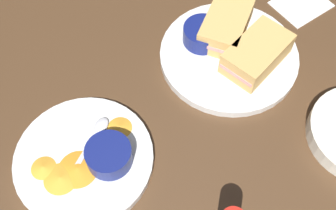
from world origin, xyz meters
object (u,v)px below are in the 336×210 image
(plate_chips_companion, at_px, (84,159))
(ramekin_light_gravy, at_px, (109,155))
(ramekin_dark_sauce, at_px, (203,34))
(sandwich_half_near, at_px, (257,54))
(plate_sandwich_main, at_px, (229,56))
(spoon_by_gravy_ramekin, at_px, (98,132))
(spoon_by_dark_ramekin, at_px, (228,54))
(sandwich_half_far, at_px, (226,25))

(plate_chips_companion, distance_m, ramekin_light_gravy, 0.05)
(ramekin_dark_sauce, bearing_deg, sandwich_half_near, 118.29)
(sandwich_half_near, xyz_separation_m, plate_chips_companion, (0.36, -0.00, -0.03))
(plate_sandwich_main, relative_size, ramekin_light_gravy, 3.55)
(sandwich_half_near, height_order, ramekin_light_gravy, sandwich_half_near)
(plate_chips_companion, bearing_deg, sandwich_half_near, 179.61)
(ramekin_light_gravy, bearing_deg, spoon_by_gravy_ramekin, -96.93)
(ramekin_dark_sauce, height_order, spoon_by_dark_ramekin, ramekin_dark_sauce)
(spoon_by_dark_ramekin, xyz_separation_m, ramekin_light_gravy, (0.29, 0.07, 0.02))
(sandwich_half_near, distance_m, sandwich_half_far, 0.09)
(plate_sandwich_main, relative_size, plate_chips_companion, 1.15)
(spoon_by_dark_ramekin, height_order, ramekin_light_gravy, ramekin_light_gravy)
(plate_sandwich_main, xyz_separation_m, sandwich_half_near, (-0.03, 0.04, 0.03))
(sandwich_half_near, height_order, sandwich_half_far, same)
(spoon_by_gravy_ramekin, bearing_deg, sandwich_half_far, -169.47)
(plate_chips_companion, relative_size, ramekin_light_gravy, 3.08)
(sandwich_half_far, distance_m, ramekin_light_gravy, 0.34)
(spoon_by_dark_ramekin, relative_size, plate_chips_companion, 0.43)
(spoon_by_dark_ramekin, relative_size, spoon_by_gravy_ramekin, 1.08)
(sandwich_half_far, bearing_deg, spoon_by_gravy_ramekin, 10.53)
(spoon_by_gravy_ramekin, bearing_deg, plate_chips_companion, 32.62)
(sandwich_half_near, height_order, spoon_by_dark_ramekin, sandwich_half_near)
(plate_sandwich_main, distance_m, sandwich_half_far, 0.06)
(sandwich_half_far, bearing_deg, spoon_by_dark_ramekin, 58.47)
(sandwich_half_far, height_order, spoon_by_dark_ramekin, sandwich_half_far)
(plate_chips_companion, xyz_separation_m, ramekin_light_gravy, (-0.03, 0.03, 0.03))
(plate_sandwich_main, bearing_deg, sandwich_half_near, 123.17)
(sandwich_half_near, xyz_separation_m, ramekin_dark_sauce, (0.05, -0.10, -0.01))
(sandwich_half_far, distance_m, ramekin_dark_sauce, 0.05)
(ramekin_dark_sauce, bearing_deg, plate_sandwich_main, 114.17)
(spoon_by_dark_ramekin, bearing_deg, spoon_by_gravy_ramekin, 2.38)
(plate_chips_companion, bearing_deg, spoon_by_dark_ramekin, -173.31)
(plate_sandwich_main, height_order, spoon_by_gravy_ramekin, spoon_by_gravy_ramekin)
(plate_chips_companion, bearing_deg, ramekin_dark_sauce, -162.98)
(spoon_by_gravy_ramekin, bearing_deg, ramekin_dark_sauce, -165.73)
(plate_chips_companion, bearing_deg, spoon_by_gravy_ramekin, -147.38)
(sandwich_half_far, bearing_deg, ramekin_dark_sauce, -11.36)
(spoon_by_dark_ramekin, distance_m, ramekin_light_gravy, 0.30)
(spoon_by_gravy_ramekin, bearing_deg, sandwich_half_near, 174.82)
(ramekin_dark_sauce, bearing_deg, spoon_by_gravy_ramekin, 14.27)
(sandwich_half_far, bearing_deg, ramekin_light_gravy, 19.50)
(sandwich_half_near, xyz_separation_m, spoon_by_gravy_ramekin, (0.32, -0.03, -0.02))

